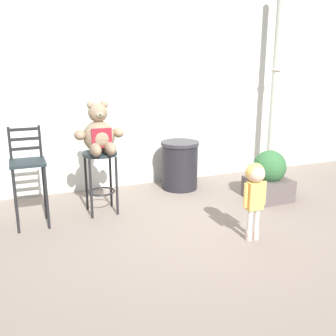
{
  "coord_description": "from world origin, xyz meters",
  "views": [
    {
      "loc": [
        -2.02,
        -3.97,
        1.93
      ],
      "look_at": [
        -0.35,
        0.22,
        0.69
      ],
      "focal_mm": 41.83,
      "sensor_mm": 36.0,
      "label": 1
    }
  ],
  "objects_px": {
    "bar_stool_with_teddy": "(100,169)",
    "lamppost": "(274,103)",
    "bar_chair_empty": "(28,169)",
    "teddy_bear": "(99,134)",
    "trash_bin": "(180,165)",
    "planter_with_shrub": "(269,177)",
    "child_walking": "(255,185)"
  },
  "relations": [
    {
      "from": "planter_with_shrub",
      "to": "child_walking",
      "type": "bearing_deg",
      "value": -132.4
    },
    {
      "from": "teddy_bear",
      "to": "trash_bin",
      "type": "xyz_separation_m",
      "value": [
        1.35,
        0.58,
        -0.67
      ]
    },
    {
      "from": "teddy_bear",
      "to": "trash_bin",
      "type": "bearing_deg",
      "value": 23.21
    },
    {
      "from": "trash_bin",
      "to": "bar_chair_empty",
      "type": "xyz_separation_m",
      "value": [
        -2.22,
        -0.64,
        0.33
      ]
    },
    {
      "from": "trash_bin",
      "to": "lamppost",
      "type": "height_order",
      "value": "lamppost"
    },
    {
      "from": "trash_bin",
      "to": "planter_with_shrub",
      "type": "height_order",
      "value": "trash_bin"
    },
    {
      "from": "trash_bin",
      "to": "lamppost",
      "type": "distance_m",
      "value": 1.92
    },
    {
      "from": "bar_stool_with_teddy",
      "to": "planter_with_shrub",
      "type": "relative_size",
      "value": 1.13
    },
    {
      "from": "teddy_bear",
      "to": "bar_chair_empty",
      "type": "distance_m",
      "value": 0.94
    },
    {
      "from": "bar_stool_with_teddy",
      "to": "teddy_bear",
      "type": "xyz_separation_m",
      "value": [
        -0.0,
        -0.03,
        0.46
      ]
    },
    {
      "from": "bar_stool_with_teddy",
      "to": "planter_with_shrub",
      "type": "distance_m",
      "value": 2.37
    },
    {
      "from": "child_walking",
      "to": "lamppost",
      "type": "height_order",
      "value": "lamppost"
    },
    {
      "from": "trash_bin",
      "to": "bar_chair_empty",
      "type": "distance_m",
      "value": 2.34
    },
    {
      "from": "bar_stool_with_teddy",
      "to": "bar_chair_empty",
      "type": "height_order",
      "value": "bar_chair_empty"
    },
    {
      "from": "bar_stool_with_teddy",
      "to": "bar_chair_empty",
      "type": "bearing_deg",
      "value": -173.76
    },
    {
      "from": "bar_stool_with_teddy",
      "to": "lamppost",
      "type": "relative_size",
      "value": 0.26
    },
    {
      "from": "planter_with_shrub",
      "to": "bar_chair_empty",
      "type": "bearing_deg",
      "value": 174.73
    },
    {
      "from": "teddy_bear",
      "to": "bar_chair_empty",
      "type": "xyz_separation_m",
      "value": [
        -0.87,
        -0.06,
        -0.34
      ]
    },
    {
      "from": "bar_chair_empty",
      "to": "planter_with_shrub",
      "type": "distance_m",
      "value": 3.23
    },
    {
      "from": "trash_bin",
      "to": "lamppost",
      "type": "relative_size",
      "value": 0.24
    },
    {
      "from": "child_walking",
      "to": "bar_chair_empty",
      "type": "distance_m",
      "value": 2.62
    },
    {
      "from": "child_walking",
      "to": "bar_chair_empty",
      "type": "bearing_deg",
      "value": 86.89
    },
    {
      "from": "teddy_bear",
      "to": "planter_with_shrub",
      "type": "height_order",
      "value": "teddy_bear"
    },
    {
      "from": "bar_stool_with_teddy",
      "to": "trash_bin",
      "type": "distance_m",
      "value": 1.47
    },
    {
      "from": "trash_bin",
      "to": "bar_stool_with_teddy",
      "type": "bearing_deg",
      "value": -157.96
    },
    {
      "from": "bar_stool_with_teddy",
      "to": "lamppost",
      "type": "distance_m",
      "value": 3.19
    },
    {
      "from": "planter_with_shrub",
      "to": "trash_bin",
      "type": "bearing_deg",
      "value": 136.23
    },
    {
      "from": "planter_with_shrub",
      "to": "teddy_bear",
      "type": "bearing_deg",
      "value": 171.23
    },
    {
      "from": "teddy_bear",
      "to": "child_walking",
      "type": "bearing_deg",
      "value": -45.57
    },
    {
      "from": "bar_stool_with_teddy",
      "to": "planter_with_shrub",
      "type": "xyz_separation_m",
      "value": [
        2.32,
        -0.39,
        -0.26
      ]
    },
    {
      "from": "teddy_bear",
      "to": "lamppost",
      "type": "distance_m",
      "value": 3.13
    },
    {
      "from": "bar_chair_empty",
      "to": "child_walking",
      "type": "bearing_deg",
      "value": -30.75
    }
  ]
}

